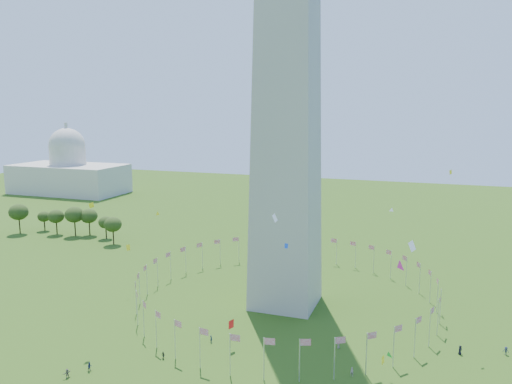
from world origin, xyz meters
TOP-DOWN VIEW (x-y plane):
  - flag_ring at (-0.00, 50.00)m, footprint 80.24×80.24m
  - capitol_building at (-180.00, 180.00)m, footprint 70.00×35.00m
  - kites_aloft at (12.33, 21.76)m, footprint 98.20×73.64m
  - tree_line_west at (-106.69, 90.39)m, footprint 55.86×15.80m

SIDE VIEW (x-z plane):
  - flag_ring at x=0.00m, z-range 0.00..9.00m
  - tree_line_west at x=-106.69m, z-range -0.68..11.85m
  - kites_aloft at x=12.33m, z-range 2.41..37.52m
  - capitol_building at x=-180.00m, z-range 0.00..46.00m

